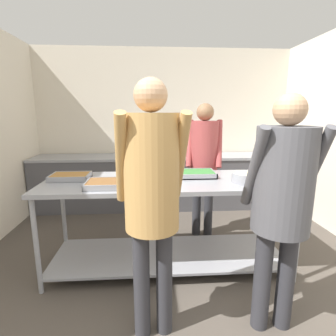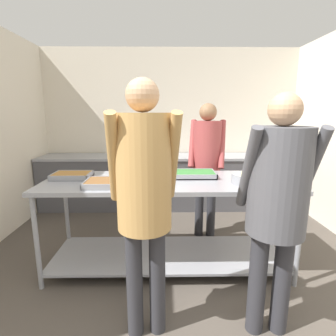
{
  "view_description": "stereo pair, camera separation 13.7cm",
  "coord_description": "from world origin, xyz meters",
  "px_view_note": "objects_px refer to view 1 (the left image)",
  "views": [
    {
      "loc": [
        -0.25,
        -0.97,
        1.58
      ],
      "look_at": [
        -0.07,
        1.64,
        1.03
      ],
      "focal_mm": 28.0,
      "sensor_mm": 36.0,
      "label": 1
    },
    {
      "loc": [
        -0.11,
        -0.97,
        1.58
      ],
      "look_at": [
        -0.07,
        1.64,
        1.03
      ],
      "focal_mm": 28.0,
      "sensor_mm": 36.0,
      "label": 2
    }
  ],
  "objects_px": {
    "plate_stack": "(156,174)",
    "guest_serving_right": "(282,193)",
    "serving_tray_roast": "(112,184)",
    "water_bottle": "(142,149)",
    "serving_tray_greens": "(193,174)",
    "sauce_pan": "(246,177)",
    "guest_serving_left": "(152,186)",
    "cook_behind_counter": "(204,156)",
    "broccoli_bowl": "(263,170)",
    "serving_tray_vegetables": "(70,177)"
  },
  "relations": [
    {
      "from": "serving_tray_vegetables",
      "to": "serving_tray_greens",
      "type": "height_order",
      "value": "same"
    },
    {
      "from": "serving_tray_roast",
      "to": "water_bottle",
      "type": "relative_size",
      "value": 1.93
    },
    {
      "from": "plate_stack",
      "to": "guest_serving_left",
      "type": "distance_m",
      "value": 0.97
    },
    {
      "from": "serving_tray_roast",
      "to": "guest_serving_left",
      "type": "height_order",
      "value": "guest_serving_left"
    },
    {
      "from": "water_bottle",
      "to": "serving_tray_greens",
      "type": "bearing_deg",
      "value": -70.44
    },
    {
      "from": "guest_serving_right",
      "to": "serving_tray_greens",
      "type": "bearing_deg",
      "value": 114.04
    },
    {
      "from": "serving_tray_vegetables",
      "to": "cook_behind_counter",
      "type": "xyz_separation_m",
      "value": [
        1.47,
        0.58,
        0.1
      ]
    },
    {
      "from": "cook_behind_counter",
      "to": "guest_serving_right",
      "type": "bearing_deg",
      "value": -81.62
    },
    {
      "from": "sauce_pan",
      "to": "serving_tray_roast",
      "type": "bearing_deg",
      "value": -177.21
    },
    {
      "from": "water_bottle",
      "to": "serving_tray_vegetables",
      "type": "bearing_deg",
      "value": -111.67
    },
    {
      "from": "sauce_pan",
      "to": "guest_serving_right",
      "type": "xyz_separation_m",
      "value": [
        -0.01,
        -0.72,
        0.07
      ]
    },
    {
      "from": "cook_behind_counter",
      "to": "water_bottle",
      "type": "relative_size",
      "value": 7.06
    },
    {
      "from": "guest_serving_left",
      "to": "guest_serving_right",
      "type": "distance_m",
      "value": 0.89
    },
    {
      "from": "serving_tray_roast",
      "to": "water_bottle",
      "type": "bearing_deg",
      "value": 83.85
    },
    {
      "from": "serving_tray_greens",
      "to": "guest_serving_right",
      "type": "distance_m",
      "value": 1.09
    },
    {
      "from": "serving_tray_vegetables",
      "to": "guest_serving_right",
      "type": "xyz_separation_m",
      "value": [
        1.69,
        -0.95,
        0.09
      ]
    },
    {
      "from": "guest_serving_left",
      "to": "serving_tray_greens",
      "type": "bearing_deg",
      "value": 66.14
    },
    {
      "from": "serving_tray_greens",
      "to": "guest_serving_left",
      "type": "xyz_separation_m",
      "value": [
        -0.44,
        -1.0,
        0.16
      ]
    },
    {
      "from": "plate_stack",
      "to": "guest_serving_right",
      "type": "height_order",
      "value": "guest_serving_right"
    },
    {
      "from": "broccoli_bowl",
      "to": "sauce_pan",
      "type": "bearing_deg",
      "value": -132.26
    },
    {
      "from": "serving_tray_greens",
      "to": "sauce_pan",
      "type": "distance_m",
      "value": 0.54
    },
    {
      "from": "serving_tray_greens",
      "to": "guest_serving_left",
      "type": "distance_m",
      "value": 1.1
    },
    {
      "from": "plate_stack",
      "to": "water_bottle",
      "type": "xyz_separation_m",
      "value": [
        -0.19,
        1.68,
        0.03
      ]
    },
    {
      "from": "serving_tray_greens",
      "to": "cook_behind_counter",
      "type": "relative_size",
      "value": 0.26
    },
    {
      "from": "cook_behind_counter",
      "to": "water_bottle",
      "type": "distance_m",
      "value": 1.36
    },
    {
      "from": "serving_tray_greens",
      "to": "sauce_pan",
      "type": "bearing_deg",
      "value": -31.0
    },
    {
      "from": "serving_tray_vegetables",
      "to": "plate_stack",
      "type": "xyz_separation_m",
      "value": [
        0.86,
        0.0,
        0.01
      ]
    },
    {
      "from": "serving_tray_roast",
      "to": "water_bottle",
      "type": "xyz_separation_m",
      "value": [
        0.21,
        1.97,
        0.04
      ]
    },
    {
      "from": "serving_tray_greens",
      "to": "water_bottle",
      "type": "bearing_deg",
      "value": 109.56
    },
    {
      "from": "broccoli_bowl",
      "to": "cook_behind_counter",
      "type": "bearing_deg",
      "value": 142.44
    },
    {
      "from": "plate_stack",
      "to": "serving_tray_roast",
      "type": "bearing_deg",
      "value": -143.62
    },
    {
      "from": "guest_serving_left",
      "to": "water_bottle",
      "type": "relative_size",
      "value": 7.47
    },
    {
      "from": "serving_tray_roast",
      "to": "guest_serving_right",
      "type": "relative_size",
      "value": 0.27
    },
    {
      "from": "serving_tray_vegetables",
      "to": "guest_serving_right",
      "type": "distance_m",
      "value": 1.94
    },
    {
      "from": "plate_stack",
      "to": "broccoli_bowl",
      "type": "bearing_deg",
      "value": 6.45
    },
    {
      "from": "guest_serving_left",
      "to": "water_bottle",
      "type": "height_order",
      "value": "guest_serving_left"
    },
    {
      "from": "serving_tray_roast",
      "to": "guest_serving_right",
      "type": "bearing_deg",
      "value": -28.04
    },
    {
      "from": "serving_tray_roast",
      "to": "guest_serving_right",
      "type": "height_order",
      "value": "guest_serving_right"
    },
    {
      "from": "serving_tray_roast",
      "to": "sauce_pan",
      "type": "relative_size",
      "value": 1.16
    },
    {
      "from": "guest_serving_left",
      "to": "cook_behind_counter",
      "type": "bearing_deg",
      "value": 66.72
    },
    {
      "from": "guest_serving_left",
      "to": "cook_behind_counter",
      "type": "height_order",
      "value": "guest_serving_left"
    },
    {
      "from": "broccoli_bowl",
      "to": "guest_serving_left",
      "type": "height_order",
      "value": "guest_serving_left"
    },
    {
      "from": "guest_serving_left",
      "to": "sauce_pan",
      "type": "bearing_deg",
      "value": 38.7
    },
    {
      "from": "guest_serving_right",
      "to": "guest_serving_left",
      "type": "bearing_deg",
      "value": 179.99
    },
    {
      "from": "serving_tray_vegetables",
      "to": "guest_serving_right",
      "type": "height_order",
      "value": "guest_serving_right"
    },
    {
      "from": "serving_tray_greens",
      "to": "sauce_pan",
      "type": "xyz_separation_m",
      "value": [
        0.46,
        -0.28,
        0.02
      ]
    },
    {
      "from": "guest_serving_left",
      "to": "water_bottle",
      "type": "xyz_separation_m",
      "value": [
        -0.14,
        2.63,
        -0.12
      ]
    },
    {
      "from": "cook_behind_counter",
      "to": "plate_stack",
      "type": "bearing_deg",
      "value": -136.65
    },
    {
      "from": "sauce_pan",
      "to": "water_bottle",
      "type": "height_order",
      "value": "water_bottle"
    },
    {
      "from": "serving_tray_roast",
      "to": "cook_behind_counter",
      "type": "xyz_separation_m",
      "value": [
        1.01,
        0.87,
        0.1
      ]
    }
  ]
}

